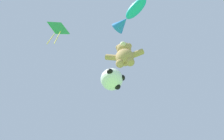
% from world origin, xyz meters
% --- Properties ---
extents(teddy_bear_kite, '(1.64, 0.72, 1.66)m').
position_xyz_m(teddy_bear_kite, '(0.04, 4.91, 10.80)').
color(teddy_bear_kite, tan).
extents(soccer_ball_kite, '(0.87, 0.87, 0.80)m').
position_xyz_m(soccer_ball_kite, '(-0.46, 4.81, 9.01)').
color(soccer_ball_kite, white).
extents(fish_kite_teal, '(1.70, 1.53, 0.59)m').
position_xyz_m(fish_kite_teal, '(0.45, 3.71, 11.88)').
color(fish_kite_teal, '#19ADB2').
extents(diamond_kite, '(0.97, 0.85, 2.51)m').
position_xyz_m(diamond_kite, '(-3.09, 4.29, 13.27)').
color(diamond_kite, green).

